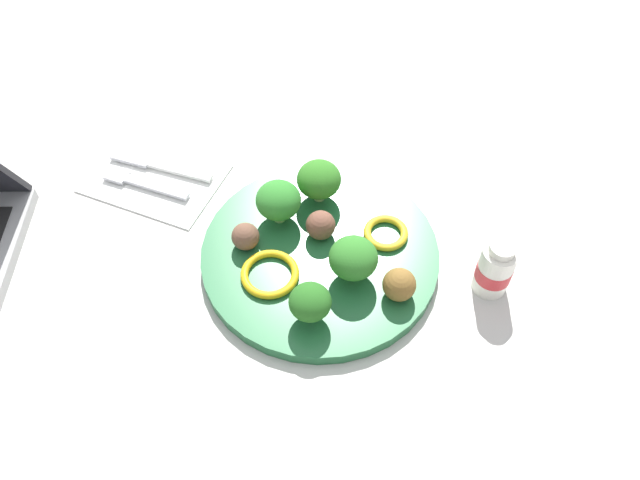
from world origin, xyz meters
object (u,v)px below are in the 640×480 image
broccoli_floret_far_rim (310,302)px  fork (141,183)px  broccoli_floret_mid_right (353,258)px  knife (156,165)px  pepper_ring_front_right (270,274)px  broccoli_floret_back_right (319,180)px  yogurt_bottle (495,269)px  meatball_front_right (245,237)px  broccoli_floret_center (278,201)px  meatball_back_right (321,225)px  meatball_back_left (399,285)px  pepper_ring_front_left (386,233)px  napkin (155,178)px  plate (320,254)px

broccoli_floret_far_rim → fork: size_ratio=0.41×
broccoli_floret_mid_right → knife: bearing=-12.2°
broccoli_floret_far_rim → pepper_ring_front_right: 0.08m
broccoli_floret_back_right → yogurt_bottle: 0.23m
meatball_front_right → broccoli_floret_center: bearing=-108.8°
meatball_back_right → pepper_ring_front_right: (0.03, 0.08, -0.01)m
meatball_back_left → knife: (0.36, -0.07, -0.03)m
meatball_back_right → pepper_ring_front_left: meatball_back_right is taller
broccoli_floret_back_right → knife: broccoli_floret_back_right is taller
broccoli_floret_back_right → fork: size_ratio=0.46×
napkin → meatball_back_right: bearing=177.9°
plate → broccoli_floret_center: broccoli_floret_center is taller
plate → broccoli_floret_center: 0.08m
pepper_ring_front_left → napkin: bearing=3.9°
plate → knife: bearing=-10.6°
napkin → yogurt_bottle: 0.45m
meatball_back_right → knife: meatball_back_right is taller
meatball_front_right → napkin: (0.17, -0.06, -0.03)m
broccoli_floret_center → pepper_ring_front_left: size_ratio=1.04×
broccoli_floret_far_rim → meatball_back_left: (-0.08, -0.07, -0.01)m
meatball_back_right → napkin: size_ratio=0.21×
meatball_back_left → knife: size_ratio=0.26×
meatball_front_right → pepper_ring_front_left: 0.17m
pepper_ring_front_right → fork: 0.23m
broccoli_floret_center → napkin: size_ratio=0.32×
yogurt_bottle → broccoli_floret_back_right: bearing=-8.2°
broccoli_floret_far_rim → yogurt_bottle: yogurt_bottle is taller
plate → meatball_back_right: meatball_back_right is taller
broccoli_floret_far_rim → napkin: bearing=-23.0°
plate → meatball_back_right: 0.04m
meatball_front_right → yogurt_bottle: 0.29m
fork → pepper_ring_front_left: bearing=-173.0°
broccoli_floret_center → pepper_ring_front_right: (-0.03, 0.08, -0.03)m
plate → broccoli_floret_mid_right: size_ratio=5.02×
meatball_front_right → meatball_back_right: (-0.07, -0.05, 0.00)m
plate → broccoli_floret_far_rim: size_ratio=5.71×
broccoli_floret_center → pepper_ring_front_right: bearing=108.6°
meatball_front_right → broccoli_floret_mid_right: bearing=-175.8°
broccoli_floret_far_rim → yogurt_bottle: size_ratio=0.64×
broccoli_floret_mid_right → meatball_back_right: (0.06, -0.04, -0.02)m
yogurt_bottle → broccoli_floret_far_rim: bearing=37.6°
pepper_ring_front_left → yogurt_bottle: yogurt_bottle is taller
pepper_ring_front_left → fork: bearing=7.0°
meatball_back_right → pepper_ring_front_left: bearing=-157.2°
knife → meatball_back_left: bearing=169.2°
pepper_ring_front_left → meatball_back_right: bearing=22.8°
meatball_back_right → yogurt_bottle: bearing=-174.4°
broccoli_floret_center → knife: 0.20m
broccoli_floret_center → broccoli_floret_far_rim: (-0.09, 0.11, -0.00)m
meatball_back_left → pepper_ring_front_right: bearing=14.2°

